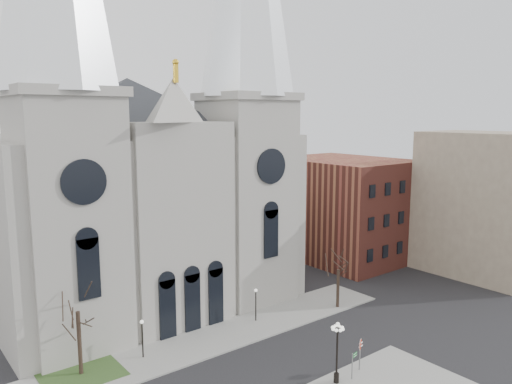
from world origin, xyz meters
TOP-DOWN VIEW (x-y plane):
  - sidewalk_far at (0.00, 11.00)m, footprint 40.00×6.00m
  - grass_patch at (-11.00, 12.00)m, footprint 6.00×5.00m
  - cathedral at (0.00, 22.86)m, footprint 33.00×26.66m
  - bg_building_brick at (30.00, 22.00)m, footprint 14.00×18.00m
  - bg_building_tan at (38.00, 6.00)m, footprint 10.00×14.00m
  - tree_left at (-11.00, 12.00)m, footprint 3.20×3.20m
  - tree_right at (15.00, 9.00)m, footprint 3.20×3.20m
  - ped_lamp_left at (-6.00, 11.50)m, footprint 0.32×0.32m
  - ped_lamp_right at (6.00, 11.50)m, footprint 0.32×0.32m
  - stop_sign at (6.56, -1.08)m, footprint 0.94×0.15m
  - globe_lamp at (3.72, -1.23)m, footprint 1.30×1.30m
  - street_name_sign at (5.10, -1.61)m, footprint 0.66×0.19m

SIDE VIEW (x-z plane):
  - sidewalk_far at x=0.00m, z-range 0.00..0.14m
  - grass_patch at x=-11.00m, z-range 0.00..0.18m
  - street_name_sign at x=5.10m, z-range 0.34..2.42m
  - stop_sign at x=6.56m, z-range 0.69..3.31m
  - ped_lamp_left at x=-6.00m, z-range 0.70..3.96m
  - ped_lamp_right at x=6.00m, z-range 0.70..3.96m
  - globe_lamp at x=3.72m, z-range 0.75..5.55m
  - tree_right at x=15.00m, z-range 1.47..7.47m
  - tree_left at x=-11.00m, z-range 1.83..9.33m
  - bg_building_brick at x=30.00m, z-range 0.00..14.00m
  - bg_building_tan at x=38.00m, z-range 0.00..18.00m
  - cathedral at x=0.00m, z-range -8.52..45.48m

